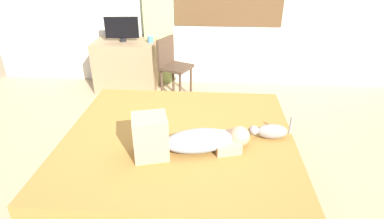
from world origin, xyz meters
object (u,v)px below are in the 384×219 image
(bed, at_px, (179,158))
(chair_by_desk, at_px, (172,63))
(desk, at_px, (127,66))
(cup, at_px, (150,39))
(cat, at_px, (270,131))
(tv_monitor, at_px, (122,29))
(person_lying, at_px, (187,139))

(bed, height_order, chair_by_desk, chair_by_desk)
(desk, bearing_deg, cup, -4.12)
(cat, height_order, cup, cup)
(bed, height_order, tv_monitor, tv_monitor)
(desk, distance_m, cup, 0.57)
(desk, height_order, chair_by_desk, chair_by_desk)
(person_lying, relative_size, tv_monitor, 1.95)
(bed, bearing_deg, desk, 115.96)
(desk, bearing_deg, person_lying, -64.54)
(bed, relative_size, cup, 22.97)
(cat, bearing_deg, desk, 130.68)
(cup, bearing_deg, chair_by_desk, -33.23)
(bed, xyz_separation_m, tv_monitor, (-1.04, 2.10, 0.68))
(cup, bearing_deg, cat, -55.67)
(tv_monitor, relative_size, cup, 5.43)
(person_lying, relative_size, chair_by_desk, 1.09)
(cat, xyz_separation_m, tv_monitor, (-1.82, 2.09, 0.36))
(cup, relative_size, chair_by_desk, 0.10)
(person_lying, relative_size, cat, 2.62)
(desk, bearing_deg, chair_by_desk, -18.73)
(cup, bearing_deg, tv_monitor, 176.10)
(bed, xyz_separation_m, desk, (-1.02, 2.10, 0.13))
(tv_monitor, bearing_deg, cup, -3.90)
(chair_by_desk, bearing_deg, cat, -59.68)
(person_lying, relative_size, desk, 1.04)
(person_lying, distance_m, tv_monitor, 2.62)
(bed, relative_size, cat, 5.68)
(cat, relative_size, tv_monitor, 0.74)
(cat, bearing_deg, person_lying, -160.61)
(cup, bearing_deg, person_lying, -72.61)
(cat, height_order, chair_by_desk, chair_by_desk)
(bed, bearing_deg, person_lying, -69.20)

